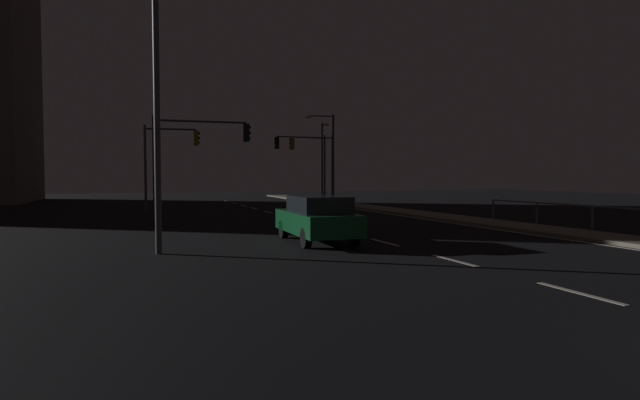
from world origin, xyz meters
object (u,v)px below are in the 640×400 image
at_px(street_lamp_corner, 146,96).
at_px(street_lamp_mid_block, 323,154).
at_px(traffic_light_mid_left, 303,154).
at_px(traffic_light_overhead_east, 169,152).
at_px(traffic_light_far_center, 198,146).
at_px(car, 317,218).
at_px(street_lamp_across_street, 328,149).
at_px(traffic_light_near_left, 314,155).

bearing_deg(street_lamp_corner, street_lamp_mid_block, 60.29).
bearing_deg(traffic_light_mid_left, traffic_light_overhead_east, -149.61).
bearing_deg(traffic_light_overhead_east, traffic_light_mid_left, 30.39).
distance_m(street_lamp_mid_block, street_lamp_corner, 30.63).
bearing_deg(traffic_light_far_center, traffic_light_overhead_east, 99.75).
relative_size(car, street_lamp_across_street, 0.61).
xyz_separation_m(traffic_light_near_left, traffic_light_far_center, (-10.38, -11.36, -0.18)).
xyz_separation_m(car, traffic_light_mid_left, (7.23, 23.56, 3.31)).
height_order(car, street_lamp_corner, street_lamp_corner).
bearing_deg(street_lamp_corner, car, 10.09).
distance_m(car, street_lamp_mid_block, 27.63).
height_order(street_lamp_across_street, street_lamp_corner, street_lamp_corner).
bearing_deg(street_lamp_corner, traffic_light_near_left, 60.37).
relative_size(traffic_light_mid_left, traffic_light_overhead_east, 1.02).
bearing_deg(street_lamp_across_street, street_lamp_corner, -121.39).
xyz_separation_m(traffic_light_mid_left, street_lamp_corner, (-12.69, -24.53, 0.36)).
xyz_separation_m(traffic_light_overhead_east, traffic_light_far_center, (1.09, -6.35, -0.01)).
relative_size(traffic_light_near_left, street_lamp_across_street, 0.76).
bearing_deg(street_lamp_across_street, traffic_light_overhead_east, -154.81).
relative_size(traffic_light_overhead_east, street_lamp_across_street, 0.75).
bearing_deg(car, street_lamp_across_street, 68.16).
xyz_separation_m(traffic_light_overhead_east, street_lamp_mid_block, (13.53, 8.55, 0.43)).
xyz_separation_m(traffic_light_near_left, street_lamp_across_street, (1.67, 1.17, 0.56)).
xyz_separation_m(street_lamp_mid_block, street_lamp_corner, (-15.18, -26.60, 0.22)).
xyz_separation_m(traffic_light_mid_left, street_lamp_across_street, (2.09, -0.30, 0.44)).
bearing_deg(traffic_light_overhead_east, traffic_light_near_left, 23.59).
bearing_deg(traffic_light_mid_left, traffic_light_far_center, -127.81).
xyz_separation_m(traffic_light_overhead_east, street_lamp_across_street, (13.13, 6.18, 0.73)).
bearing_deg(street_lamp_corner, traffic_light_far_center, 76.82).
relative_size(traffic_light_overhead_east, traffic_light_far_center, 1.03).
bearing_deg(street_lamp_across_street, street_lamp_mid_block, 80.50).
xyz_separation_m(street_lamp_across_street, street_lamp_mid_block, (0.40, 2.37, -0.30)).
bearing_deg(traffic_light_near_left, street_lamp_mid_block, 59.77).
bearing_deg(street_lamp_mid_block, traffic_light_mid_left, -140.22).
bearing_deg(street_lamp_mid_block, traffic_light_far_center, -129.86).
bearing_deg(traffic_light_far_center, traffic_light_near_left, 47.58).
xyz_separation_m(car, traffic_light_far_center, (-2.72, 10.73, 3.01)).
distance_m(traffic_light_mid_left, traffic_light_near_left, 1.54).
distance_m(car, street_lamp_across_street, 25.34).
bearing_deg(car, traffic_light_far_center, 104.24).
height_order(traffic_light_far_center, street_lamp_mid_block, street_lamp_mid_block).
distance_m(traffic_light_mid_left, street_lamp_corner, 27.62).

